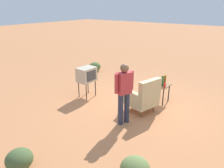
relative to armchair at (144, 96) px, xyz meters
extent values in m
plane|color=#C17A4C|center=(-0.18, -0.11, -0.50)|extent=(60.00, 60.00, 0.00)
cylinder|color=brown|center=(-0.35, -0.29, -0.39)|extent=(0.05, 0.05, 0.22)
cylinder|color=brown|center=(0.16, -0.42, -0.39)|extent=(0.05, 0.05, 0.22)
cylinder|color=brown|center=(-0.21, 0.23, -0.39)|extent=(0.05, 0.05, 0.22)
cylinder|color=brown|center=(0.30, 0.09, -0.39)|extent=(0.05, 0.05, 0.22)
cube|color=#CCB784|center=(-0.03, -0.10, -0.18)|extent=(0.93, 0.93, 0.20)
cube|color=#CCB784|center=(0.06, 0.21, 0.24)|extent=(0.78, 0.35, 0.64)
cube|color=#CCB784|center=(-0.34, -0.01, 0.05)|extent=(0.31, 0.70, 0.26)
cube|color=#CCB784|center=(0.28, -0.18, 0.05)|extent=(0.31, 0.70, 0.26)
cylinder|color=black|center=(-1.19, -0.16, -0.22)|extent=(0.04, 0.04, 0.56)
cylinder|color=black|center=(-0.74, -0.16, -0.22)|extent=(0.04, 0.04, 0.56)
cylinder|color=black|center=(-1.19, 0.28, -0.22)|extent=(0.04, 0.04, 0.56)
cylinder|color=black|center=(-0.74, 0.28, -0.22)|extent=(0.04, 0.04, 0.56)
cube|color=brown|center=(-0.96, 0.06, 0.08)|extent=(0.56, 0.56, 0.03)
cylinder|color=black|center=(0.35, -1.94, -0.22)|extent=(0.03, 0.03, 0.55)
cylinder|color=black|center=(-0.09, -1.92, -0.22)|extent=(0.03, 0.03, 0.55)
cylinder|color=black|center=(0.34, -2.30, -0.22)|extent=(0.03, 0.03, 0.55)
cylinder|color=black|center=(-0.10, -2.28, -0.22)|extent=(0.03, 0.03, 0.55)
cube|color=#BCB299|center=(0.13, -2.11, 0.29)|extent=(0.62, 0.46, 0.48)
cube|color=#383D3F|center=(0.14, -1.88, 0.29)|extent=(0.42, 0.03, 0.34)
cylinder|color=#2D3347|center=(0.76, -0.09, -0.07)|extent=(0.14, 0.14, 0.86)
cylinder|color=#2D3347|center=(0.95, -0.16, -0.07)|extent=(0.14, 0.14, 0.86)
cube|color=#BC383D|center=(0.85, -0.12, 0.64)|extent=(0.41, 0.33, 0.56)
cylinder|color=#BC383D|center=(0.63, -0.04, 0.67)|extent=(0.09, 0.09, 0.50)
cylinder|color=#BC383D|center=(1.08, -0.21, 0.67)|extent=(0.09, 0.09, 0.50)
sphere|color=brown|center=(0.85, -0.12, 1.03)|extent=(0.22, 0.22, 0.22)
cylinder|color=#1E5623|center=(-0.89, 0.15, 0.25)|extent=(0.07, 0.07, 0.32)
cylinder|color=red|center=(-0.81, 0.28, 0.15)|extent=(0.07, 0.07, 0.12)
cylinder|color=brown|center=(-1.05, 0.17, 0.24)|extent=(0.07, 0.07, 0.30)
cylinder|color=blue|center=(-0.97, 0.02, 0.15)|extent=(0.07, 0.07, 0.12)
cylinder|color=silver|center=(-1.14, 0.10, 0.18)|extent=(0.09, 0.09, 0.18)
sphere|color=yellow|center=(-1.14, 0.10, 0.32)|extent=(0.07, 0.07, 0.07)
sphere|color=#E04C66|center=(-1.18, 0.11, 0.32)|extent=(0.07, 0.07, 0.07)
sphere|color=orange|center=(-1.10, 0.08, 0.32)|extent=(0.07, 0.07, 0.07)
ellipsoid|color=#475B33|center=(3.45, -0.79, -0.30)|extent=(0.52, 0.52, 0.40)
ellipsoid|color=#516B38|center=(-2.30, -3.86, -0.29)|extent=(0.54, 0.54, 0.42)
camera|label=1|loc=(5.04, 2.61, 2.48)|focal=34.11mm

